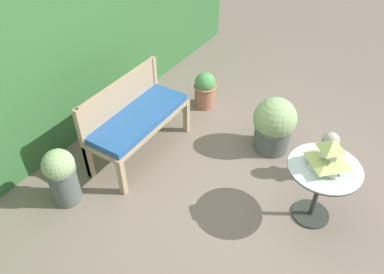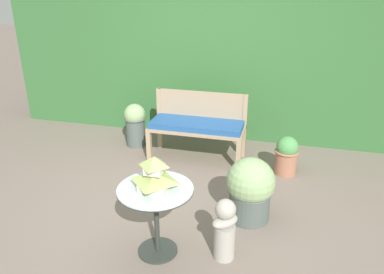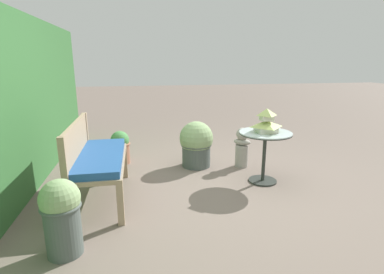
% 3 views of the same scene
% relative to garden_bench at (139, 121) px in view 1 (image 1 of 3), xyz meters
% --- Properties ---
extents(ground, '(30.00, 30.00, 0.00)m').
position_rel_garden_bench_xyz_m(ground, '(0.03, -1.24, -0.44)').
color(ground, '#75665B').
extents(foliage_hedge_back, '(6.40, 0.78, 2.01)m').
position_rel_garden_bench_xyz_m(foliage_hedge_back, '(0.03, 1.18, 0.56)').
color(foliage_hedge_back, '#336633').
rests_on(foliage_hedge_back, ground).
extents(garden_bench, '(1.24, 0.50, 0.52)m').
position_rel_garden_bench_xyz_m(garden_bench, '(0.00, 0.00, 0.00)').
color(garden_bench, tan).
rests_on(garden_bench, ground).
extents(bench_backrest, '(1.24, 0.06, 0.86)m').
position_rel_garden_bench_xyz_m(bench_backrest, '(0.00, 0.23, 0.18)').
color(bench_backrest, tan).
rests_on(bench_backrest, ground).
extents(patio_table, '(0.64, 0.64, 0.64)m').
position_rel_garden_bench_xyz_m(patio_table, '(0.13, -1.93, 0.06)').
color(patio_table, '#2D332D').
rests_on(patio_table, ground).
extents(pagoda_birdhouse, '(0.31, 0.31, 0.29)m').
position_rel_garden_bench_xyz_m(pagoda_birdhouse, '(0.13, -1.93, 0.32)').
color(pagoda_birdhouse, silver).
rests_on(pagoda_birdhouse, patio_table).
extents(garden_bust, '(0.27, 0.27, 0.57)m').
position_rel_garden_bench_xyz_m(garden_bust, '(0.71, -1.85, -0.16)').
color(garden_bust, '#A39E93').
rests_on(garden_bust, ground).
extents(potted_plant_table_near, '(0.30, 0.30, 0.62)m').
position_rel_garden_bench_xyz_m(potted_plant_table_near, '(-0.95, 0.20, -0.10)').
color(potted_plant_table_near, '#4C5651').
rests_on(potted_plant_table_near, ground).
extents(potted_plant_bench_right, '(0.48, 0.48, 0.65)m').
position_rel_garden_bench_xyz_m(potted_plant_bench_right, '(0.84, -1.21, -0.11)').
color(potted_plant_bench_right, '#4C5651').
rests_on(potted_plant_bench_right, ground).
extents(potted_plant_table_far, '(0.30, 0.30, 0.49)m').
position_rel_garden_bench_xyz_m(potted_plant_table_far, '(1.17, -0.14, -0.19)').
color(potted_plant_table_far, '#9E664C').
rests_on(potted_plant_table_far, ground).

